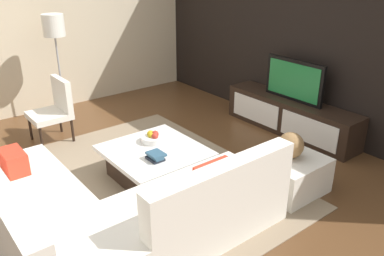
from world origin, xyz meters
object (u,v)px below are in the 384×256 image
Objects in this scene: television at (294,80)px; accent_chair_near at (55,107)px; fruit_bowl at (153,138)px; decorative_ball at (291,145)px; sectional_couch at (104,212)px; coffee_table at (155,163)px; media_console at (290,116)px; ottoman at (288,173)px; floor_lamp at (54,32)px; book_stack at (156,156)px.

television reaches higher than accent_chair_near.
accent_chair_near is at bearing -160.40° from fruit_bowl.
decorative_ball is (1.28, 0.92, 0.11)m from fruit_bowl.
fruit_bowl is (-0.79, 1.05, 0.14)m from sectional_couch.
television is 2.37m from coffee_table.
coffee_table is at bearing -29.34° from fruit_bowl.
coffee_table is (-0.10, -2.30, -0.59)m from television.
decorative_ball is at bearing 76.23° from sectional_couch.
media_console is 3.01× the size of ottoman.
fruit_bowl is (2.28, 0.19, -0.93)m from floor_lamp.
fruit_bowl reaches higher than ottoman.
floor_lamp is at bearing 164.48° from sectional_couch.
coffee_table is 3.76× the size of decorative_ball.
accent_chair_near reaches higher than ottoman.
accent_chair_near is at bearing -124.13° from media_console.
floor_lamp is at bearing 179.27° from book_stack.
decorative_ball reaches higher than book_stack.
fruit_bowl is 1.44× the size of book_stack.
coffee_table is at bearing 19.48° from accent_chair_near.
fruit_bowl is 1.58m from decorative_ball.
sectional_couch is at bearing -15.52° from floor_lamp.
fruit_bowl is (-0.28, -2.20, -0.36)m from television.
ottoman is at bearing 0.00° from decorative_ball.
accent_chair_near is (-2.38, 0.48, 0.20)m from sectional_couch.
television is 1.63m from decorative_ball.
sectional_couch is 2.03m from ottoman.
accent_chair_near is (-1.87, -2.76, -0.30)m from television.
media_console is 3.28m from sectional_couch.
floor_lamp reaches higher than television.
floor_lamp is (-2.56, -2.39, 0.57)m from television.
book_stack is at bearing -87.16° from television.
television is 3.35m from accent_chair_near.
media_console is 2.30m from coffee_table.
coffee_table is 2.72m from floor_lamp.
floor_lamp is (-0.69, 0.37, 0.87)m from accent_chair_near.
ottoman is at bearing 35.91° from fruit_bowl.
coffee_table is at bearing 122.98° from sectional_couch.
accent_chair_near is (-1.87, -2.76, 0.24)m from media_console.
sectional_couch is at bearing -81.01° from television.
book_stack is (-0.39, 0.82, 0.14)m from sectional_couch.
decorative_ball reaches higher than coffee_table.
media_console is 2.43m from book_stack.
ottoman is 2.50× the size of fruit_bowl.
decorative_ball is (0.00, 0.00, 0.34)m from ottoman.
television is at bearing 90.00° from media_console.
decorative_ball is at bearing -51.93° from television.
media_console is 7.45× the size of decorative_ball.
media_console is 2.20× the size of television.
television reaches higher than sectional_couch.
ottoman is at bearing -51.93° from television.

